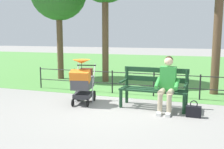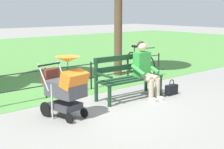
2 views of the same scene
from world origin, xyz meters
name	(u,v)px [view 2 (image 2 of 2)]	position (x,y,z in m)	size (l,w,h in m)	color
ground_plane	(102,105)	(0.00, 0.00, 0.00)	(60.00, 60.00, 0.00)	gray
park_bench	(127,75)	(-0.82, -0.12, 0.53)	(1.62, 0.66, 0.96)	#193D23
person_on_bench	(145,68)	(-1.16, 0.11, 0.68)	(0.55, 0.74, 1.28)	tan
stroller	(66,86)	(0.96, 0.15, 0.59)	(0.65, 0.95, 1.15)	black
handbag	(171,89)	(-1.77, 0.40, 0.13)	(0.32, 0.14, 0.37)	black
park_fence	(70,77)	(0.00, -1.24, 0.41)	(6.36, 0.04, 0.70)	black
bicycle	(140,63)	(-2.86, -1.74, 0.36)	(0.54, 1.62, 0.89)	black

